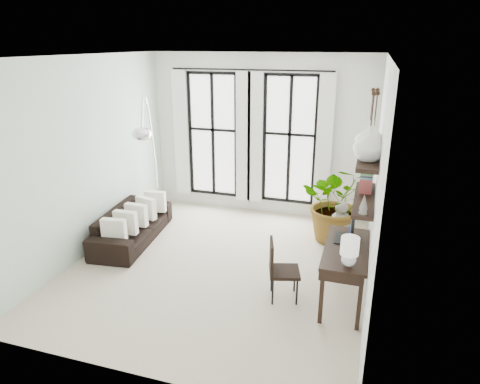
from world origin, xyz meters
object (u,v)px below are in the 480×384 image
at_px(buddha, 340,227).
at_px(desk_chair, 279,266).
at_px(arc_lamp, 147,127).
at_px(desk, 346,253).
at_px(sofa, 132,225).
at_px(plant, 338,202).

bearing_deg(buddha, desk_chair, -108.94).
height_order(desk_chair, arc_lamp, arc_lamp).
height_order(desk, desk_chair, desk).
relative_size(sofa, desk_chair, 2.31).
bearing_deg(buddha, desk, -84.03).
distance_m(sofa, plant, 3.67).
xyz_separation_m(sofa, desk_chair, (2.89, -1.04, 0.20)).
relative_size(arc_lamp, buddha, 3.16).
distance_m(desk, arc_lamp, 4.11).
bearing_deg(desk_chair, sofa, 144.47).
bearing_deg(plant, desk, -82.23).
bearing_deg(desk, buddha, 95.97).
bearing_deg(desk_chair, buddha, 55.26).
relative_size(sofa, arc_lamp, 0.79).
bearing_deg(desk_chair, desk, -4.35).
bearing_deg(arc_lamp, plant, 8.26).
distance_m(desk_chair, buddha, 2.07).
xyz_separation_m(sofa, plant, (3.48, 1.09, 0.43)).
bearing_deg(desk_chair, plant, 58.73).
bearing_deg(sofa, desk, -109.20).
height_order(sofa, buddha, buddha).
distance_m(desk, buddha, 1.84).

